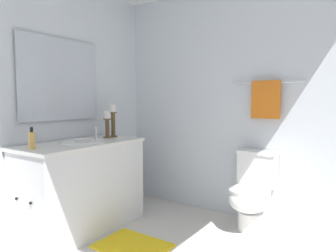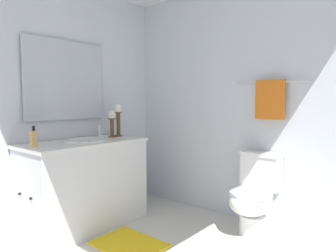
{
  "view_description": "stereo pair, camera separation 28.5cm",
  "coord_description": "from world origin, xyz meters",
  "px_view_note": "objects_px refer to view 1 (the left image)",
  "views": [
    {
      "loc": [
        1.25,
        -1.94,
        1.25
      ],
      "look_at": [
        -0.34,
        0.42,
        1.01
      ],
      "focal_mm": 32.54,
      "sensor_mm": 36.0,
      "label": 1
    },
    {
      "loc": [
        1.48,
        -1.77,
        1.25
      ],
      "look_at": [
        -0.34,
        0.42,
        1.01
      ],
      "focal_mm": 32.54,
      "sensor_mm": 36.0,
      "label": 2
    }
  ],
  "objects_px": {
    "mirror": "(61,80)",
    "towel_near_vanity": "(266,100)",
    "candle_holder_tall": "(113,120)",
    "sink_basin": "(82,146)",
    "toilet": "(252,192)",
    "candle_holder_short": "(107,124)",
    "towel_bar": "(267,83)",
    "bath_mat": "(133,246)",
    "soap_bottle": "(32,140)",
    "vanity_cabinet": "(82,186)"
  },
  "relations": [
    {
      "from": "sink_basin",
      "to": "soap_bottle",
      "type": "relative_size",
      "value": 2.23
    },
    {
      "from": "candle_holder_tall",
      "to": "towel_near_vanity",
      "type": "xyz_separation_m",
      "value": [
        1.45,
        0.63,
        0.22
      ]
    },
    {
      "from": "vanity_cabinet",
      "to": "candle_holder_tall",
      "type": "distance_m",
      "value": 0.78
    },
    {
      "from": "soap_bottle",
      "to": "towel_near_vanity",
      "type": "distance_m",
      "value": 2.17
    },
    {
      "from": "soap_bottle",
      "to": "bath_mat",
      "type": "bearing_deg",
      "value": 37.72
    },
    {
      "from": "towel_bar",
      "to": "bath_mat",
      "type": "distance_m",
      "value": 1.97
    },
    {
      "from": "toilet",
      "to": "towel_bar",
      "type": "xyz_separation_m",
      "value": [
        0.05,
        0.22,
        1.06
      ]
    },
    {
      "from": "towel_bar",
      "to": "towel_near_vanity",
      "type": "height_order",
      "value": "towel_near_vanity"
    },
    {
      "from": "vanity_cabinet",
      "to": "towel_bar",
      "type": "distance_m",
      "value": 2.06
    },
    {
      "from": "soap_bottle",
      "to": "toilet",
      "type": "bearing_deg",
      "value": 45.99
    },
    {
      "from": "mirror",
      "to": "towel_near_vanity",
      "type": "height_order",
      "value": "mirror"
    },
    {
      "from": "vanity_cabinet",
      "to": "mirror",
      "type": "distance_m",
      "value": 1.06
    },
    {
      "from": "mirror",
      "to": "soap_bottle",
      "type": "relative_size",
      "value": 5.0
    },
    {
      "from": "mirror",
      "to": "candle_holder_short",
      "type": "relative_size",
      "value": 3.19
    },
    {
      "from": "candle_holder_short",
      "to": "bath_mat",
      "type": "bearing_deg",
      "value": -29.93
    },
    {
      "from": "sink_basin",
      "to": "mirror",
      "type": "xyz_separation_m",
      "value": [
        -0.28,
        -0.0,
        0.64
      ]
    },
    {
      "from": "vanity_cabinet",
      "to": "toilet",
      "type": "relative_size",
      "value": 1.61
    },
    {
      "from": "vanity_cabinet",
      "to": "toilet",
      "type": "distance_m",
      "value": 1.63
    },
    {
      "from": "toilet",
      "to": "candle_holder_short",
      "type": "bearing_deg",
      "value": -159.07
    },
    {
      "from": "candle_holder_short",
      "to": "toilet",
      "type": "bearing_deg",
      "value": 20.93
    },
    {
      "from": "candle_holder_tall",
      "to": "toilet",
      "type": "bearing_deg",
      "value": 17.08
    },
    {
      "from": "toilet",
      "to": "towel_bar",
      "type": "bearing_deg",
      "value": 77.14
    },
    {
      "from": "soap_bottle",
      "to": "towel_near_vanity",
      "type": "bearing_deg",
      "value": 48.81
    },
    {
      "from": "candle_holder_tall",
      "to": "sink_basin",
      "type": "bearing_deg",
      "value": -83.75
    },
    {
      "from": "vanity_cabinet",
      "to": "soap_bottle",
      "type": "bearing_deg",
      "value": -91.56
    },
    {
      "from": "candle_holder_short",
      "to": "soap_bottle",
      "type": "xyz_separation_m",
      "value": [
        0.03,
        -0.88,
        -0.08
      ]
    },
    {
      "from": "vanity_cabinet",
      "to": "candle_holder_tall",
      "type": "bearing_deg",
      "value": 96.24
    },
    {
      "from": "mirror",
      "to": "toilet",
      "type": "relative_size",
      "value": 1.2
    },
    {
      "from": "mirror",
      "to": "candle_holder_tall",
      "type": "distance_m",
      "value": 0.68
    },
    {
      "from": "vanity_cabinet",
      "to": "towel_bar",
      "type": "bearing_deg",
      "value": 39.12
    },
    {
      "from": "candle_holder_short",
      "to": "bath_mat",
      "type": "distance_m",
      "value": 1.26
    },
    {
      "from": "mirror",
      "to": "towel_bar",
      "type": "relative_size",
      "value": 1.26
    },
    {
      "from": "candle_holder_short",
      "to": "towel_near_vanity",
      "type": "relative_size",
      "value": 0.75
    },
    {
      "from": "mirror",
      "to": "candle_holder_tall",
      "type": "relative_size",
      "value": 2.59
    },
    {
      "from": "candle_holder_short",
      "to": "candle_holder_tall",
      "type": "bearing_deg",
      "value": 96.77
    },
    {
      "from": "candle_holder_tall",
      "to": "candle_holder_short",
      "type": "bearing_deg",
      "value": -83.23
    },
    {
      "from": "sink_basin",
      "to": "toilet",
      "type": "height_order",
      "value": "sink_basin"
    },
    {
      "from": "vanity_cabinet",
      "to": "mirror",
      "type": "relative_size",
      "value": 1.34
    },
    {
      "from": "vanity_cabinet",
      "to": "towel_near_vanity",
      "type": "relative_size",
      "value": 3.22
    },
    {
      "from": "towel_near_vanity",
      "to": "bath_mat",
      "type": "relative_size",
      "value": 0.62
    },
    {
      "from": "soap_bottle",
      "to": "towel_bar",
      "type": "xyz_separation_m",
      "value": [
        1.41,
        1.63,
        0.5
      ]
    },
    {
      "from": "towel_near_vanity",
      "to": "mirror",
      "type": "bearing_deg",
      "value": -146.31
    },
    {
      "from": "vanity_cabinet",
      "to": "towel_near_vanity",
      "type": "bearing_deg",
      "value": 38.67
    },
    {
      "from": "sink_basin",
      "to": "towel_near_vanity",
      "type": "xyz_separation_m",
      "value": [
        1.4,
        1.12,
        0.44
      ]
    },
    {
      "from": "mirror",
      "to": "towel_near_vanity",
      "type": "xyz_separation_m",
      "value": [
        1.68,
        1.12,
        -0.2
      ]
    },
    {
      "from": "mirror",
      "to": "vanity_cabinet",
      "type": "bearing_deg",
      "value": -0.01
    },
    {
      "from": "vanity_cabinet",
      "to": "candle_holder_tall",
      "type": "xyz_separation_m",
      "value": [
        -0.05,
        0.48,
        0.61
      ]
    },
    {
      "from": "candle_holder_short",
      "to": "towel_bar",
      "type": "xyz_separation_m",
      "value": [
        1.44,
        0.75,
        0.42
      ]
    },
    {
      "from": "mirror",
      "to": "soap_bottle",
      "type": "xyz_separation_m",
      "value": [
        0.27,
        -0.49,
        -0.52
      ]
    },
    {
      "from": "candle_holder_tall",
      "to": "bath_mat",
      "type": "height_order",
      "value": "candle_holder_tall"
    }
  ]
}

